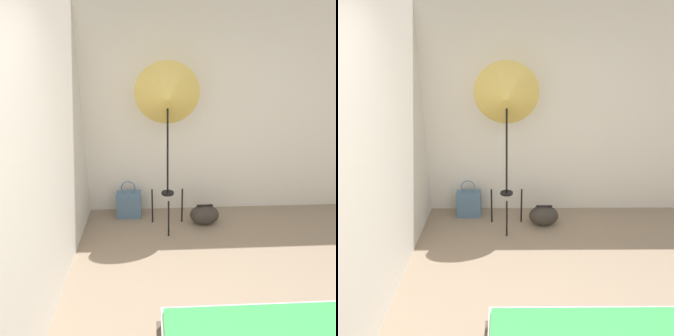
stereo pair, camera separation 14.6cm
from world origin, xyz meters
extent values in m
cube|color=silver|center=(0.00, 2.61, 1.30)|extent=(8.00, 0.05, 2.60)
cube|color=silver|center=(-1.48, 1.00, 1.30)|extent=(0.05, 8.00, 2.60)
cube|color=green|center=(0.24, 0.06, 0.44)|extent=(1.57, 0.46, 0.04)
cylinder|color=black|center=(-0.42, 1.89, 0.23)|extent=(0.02, 0.02, 0.46)
cylinder|color=black|center=(-0.61, 2.22, 0.23)|extent=(0.02, 0.02, 0.46)
cylinder|color=black|center=(-0.24, 2.22, 0.23)|extent=(0.02, 0.02, 0.46)
cylinder|color=black|center=(-0.42, 2.11, 0.46)|extent=(0.15, 0.15, 0.02)
cylinder|color=black|center=(-0.42, 2.11, 1.03)|extent=(0.02, 0.02, 1.15)
cone|color=#D1B251|center=(-0.42, 2.11, 1.61)|extent=(0.72, 0.34, 0.75)
cube|color=slate|center=(-0.92, 2.39, 0.17)|extent=(0.31, 0.17, 0.34)
torus|color=slate|center=(-0.92, 2.39, 0.41)|extent=(0.19, 0.01, 0.19)
ellipsoid|color=#332D28|center=(0.04, 2.15, 0.13)|extent=(0.37, 0.25, 0.25)
cube|color=black|center=(0.04, 2.15, 0.26)|extent=(0.20, 0.04, 0.01)
camera|label=1|loc=(-0.60, -1.45, 2.16)|focal=35.00mm
camera|label=2|loc=(-0.46, -1.45, 2.16)|focal=35.00mm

